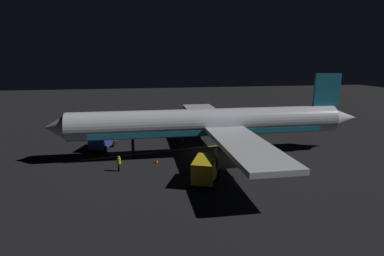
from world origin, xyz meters
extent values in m
cube|color=black|center=(0.00, 0.00, -0.10)|extent=(180.00, 180.00, 0.20)
cube|color=gold|center=(2.46, 4.00, 0.00)|extent=(5.01, 23.51, 0.01)
cylinder|color=silver|center=(0.00, 0.00, 4.15)|extent=(3.69, 34.01, 3.44)
cube|color=teal|center=(0.00, 0.00, 3.20)|extent=(3.48, 28.91, 0.62)
cone|color=silver|center=(0.13, 18.02, 4.15)|extent=(3.39, 2.78, 3.37)
cone|color=silver|center=(-0.14, -18.54, 4.15)|extent=(3.12, 4.15, 3.09)
cube|color=teal|center=(-0.12, -15.99, 7.98)|extent=(0.39, 3.60, 4.22)
cube|color=silver|center=(-9.61, -1.63, 3.63)|extent=(15.79, 4.92, 0.50)
cylinder|color=slate|center=(-8.81, -0.43, 2.23)|extent=(2.12, 3.22, 2.10)
cube|color=silver|center=(9.59, -1.77, 3.63)|extent=(15.79, 4.92, 0.50)
cylinder|color=slate|center=(8.81, -0.56, 2.23)|extent=(2.12, 3.22, 2.10)
cylinder|color=black|center=(0.07, 9.35, 1.21)|extent=(0.36, 0.36, 2.43)
cylinder|color=black|center=(-2.08, -2.68, 1.21)|extent=(0.36, 0.36, 2.43)
cylinder|color=black|center=(2.04, -2.71, 1.21)|extent=(0.36, 0.36, 2.43)
cube|color=navy|center=(4.61, 13.46, 1.36)|extent=(4.60, 3.24, 1.82)
cube|color=#38383D|center=(7.46, 12.57, 1.20)|extent=(2.31, 2.44, 1.50)
cylinder|color=black|center=(6.00, 13.03, 0.45)|extent=(1.55, 2.47, 0.90)
cylinder|color=black|center=(3.22, 13.89, 0.45)|extent=(1.55, 2.47, 0.90)
cube|color=gold|center=(-9.34, 2.35, 1.45)|extent=(4.54, 3.45, 1.99)
cube|color=#38383D|center=(-6.63, 1.27, 1.20)|extent=(2.41, 2.52, 1.50)
cylinder|color=black|center=(-8.03, 1.83, 0.45)|extent=(1.69, 2.48, 0.90)
cylinder|color=black|center=(-10.66, 2.88, 0.45)|extent=(1.69, 2.48, 0.90)
cylinder|color=black|center=(-4.51, 10.86, 0.42)|extent=(0.32, 0.32, 0.85)
cylinder|color=yellow|center=(-4.51, 10.86, 1.18)|extent=(0.40, 0.40, 0.65)
sphere|color=tan|center=(-4.51, 10.86, 1.62)|extent=(0.24, 0.24, 0.24)
cone|color=#EA590F|center=(6.80, 2.15, 0.28)|extent=(0.36, 0.36, 0.55)
cube|color=black|center=(6.80, 2.15, 0.01)|extent=(0.50, 0.50, 0.03)
cone|color=#EA590F|center=(-2.40, 6.65, 0.28)|extent=(0.36, 0.36, 0.55)
cube|color=black|center=(-2.40, 6.65, 0.01)|extent=(0.50, 0.50, 0.03)
cone|color=#EA590F|center=(-5.20, 3.45, 0.28)|extent=(0.36, 0.36, 0.55)
cube|color=black|center=(-5.20, 3.45, 0.01)|extent=(0.50, 0.50, 0.03)
camera|label=1|loc=(-38.75, 8.92, 12.23)|focal=30.23mm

